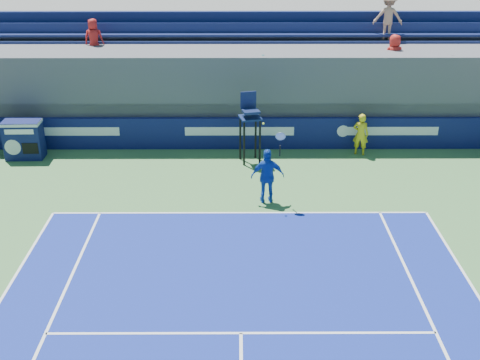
{
  "coord_description": "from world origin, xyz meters",
  "views": [
    {
      "loc": [
        -0.06,
        -3.78,
        8.18
      ],
      "look_at": [
        0.0,
        11.5,
        1.25
      ],
      "focal_mm": 45.0,
      "sensor_mm": 36.0,
      "label": 1
    }
  ],
  "objects_px": {
    "match_clock": "(24,139)",
    "ball_person": "(361,134)",
    "umpire_chair": "(250,120)",
    "tennis_player": "(268,176)"
  },
  "relations": [
    {
      "from": "match_clock",
      "to": "umpire_chair",
      "type": "distance_m",
      "value": 8.05
    },
    {
      "from": "umpire_chair",
      "to": "ball_person",
      "type": "bearing_deg",
      "value": 9.07
    },
    {
      "from": "tennis_player",
      "to": "umpire_chair",
      "type": "bearing_deg",
      "value": 98.33
    },
    {
      "from": "ball_person",
      "to": "match_clock",
      "type": "xyz_separation_m",
      "value": [
        -12.0,
        -0.3,
        -0.04
      ]
    },
    {
      "from": "ball_person",
      "to": "umpire_chair",
      "type": "height_order",
      "value": "umpire_chair"
    },
    {
      "from": "umpire_chair",
      "to": "tennis_player",
      "type": "xyz_separation_m",
      "value": [
        0.47,
        -3.23,
        -0.66
      ]
    },
    {
      "from": "ball_person",
      "to": "match_clock",
      "type": "relative_size",
      "value": 1.1
    },
    {
      "from": "match_clock",
      "to": "tennis_player",
      "type": "bearing_deg",
      "value": -22.86
    },
    {
      "from": "ball_person",
      "to": "umpire_chair",
      "type": "distance_m",
      "value": 4.12
    },
    {
      "from": "match_clock",
      "to": "ball_person",
      "type": "bearing_deg",
      "value": 1.41
    }
  ]
}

